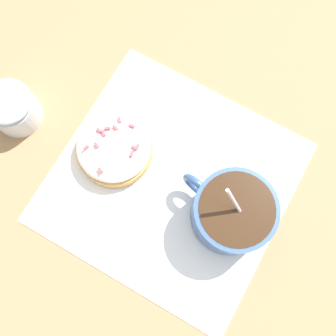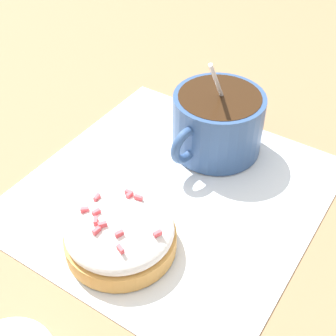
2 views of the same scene
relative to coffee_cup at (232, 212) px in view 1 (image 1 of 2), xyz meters
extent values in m
plane|color=#93704C|center=(0.08, -0.01, -0.04)|extent=(3.00, 3.00, 0.00)
cube|color=white|center=(0.08, -0.01, -0.04)|extent=(0.31, 0.30, 0.00)
cylinder|color=#335184|center=(0.00, 0.00, 0.00)|extent=(0.09, 0.09, 0.06)
cylinder|color=#331E0F|center=(0.00, 0.00, 0.02)|extent=(0.08, 0.08, 0.01)
torus|color=#335184|center=(0.05, -0.02, 0.00)|extent=(0.04, 0.02, 0.04)
ellipsoid|color=silver|center=(0.03, -0.01, -0.03)|extent=(0.03, 0.02, 0.01)
cylinder|color=silver|center=(-0.01, 0.00, 0.02)|extent=(0.05, 0.02, 0.10)
cylinder|color=#D19347|center=(0.16, -0.02, -0.03)|extent=(0.10, 0.10, 0.02)
ellipsoid|color=white|center=(0.16, -0.02, -0.01)|extent=(0.09, 0.09, 0.03)
cube|color=#EA4C56|center=(0.18, -0.01, 0.00)|extent=(0.01, 0.01, 0.00)
cube|color=#EA4C56|center=(0.17, -0.04, 0.00)|extent=(0.01, 0.01, 0.00)
cube|color=#EA4C56|center=(0.17, -0.04, 0.00)|extent=(0.01, 0.01, 0.00)
cube|color=#EA4C56|center=(0.16, 0.01, 0.00)|extent=(0.01, 0.01, 0.00)
cube|color=#EA4C56|center=(0.13, -0.03, 0.00)|extent=(0.01, 0.00, 0.00)
cube|color=#EA4C56|center=(0.13, -0.02, 0.00)|extent=(0.00, 0.01, 0.00)
cube|color=#EA4C56|center=(0.18, -0.03, 0.00)|extent=(0.01, 0.01, 0.00)
cube|color=#EA4C56|center=(0.18, -0.03, 0.00)|extent=(0.01, 0.00, 0.00)
cube|color=#EA4C56|center=(0.13, -0.03, 0.00)|extent=(0.00, 0.01, 0.00)
cube|color=#EA4C56|center=(0.15, -0.05, 0.00)|extent=(0.01, 0.00, 0.00)
cube|color=#EA4C56|center=(0.17, -0.05, 0.00)|extent=(0.01, 0.01, 0.00)
cube|color=#EA4C56|center=(0.19, -0.01, 0.00)|extent=(0.01, 0.01, 0.00)
cylinder|color=silver|center=(0.30, -0.02, -0.02)|extent=(0.06, 0.06, 0.04)
ellipsoid|color=silver|center=(0.30, -0.02, 0.01)|extent=(0.06, 0.06, 0.02)
camera|label=1|loc=(0.05, 0.08, 0.45)|focal=42.00mm
camera|label=2|loc=(0.38, 0.13, 0.29)|focal=50.00mm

